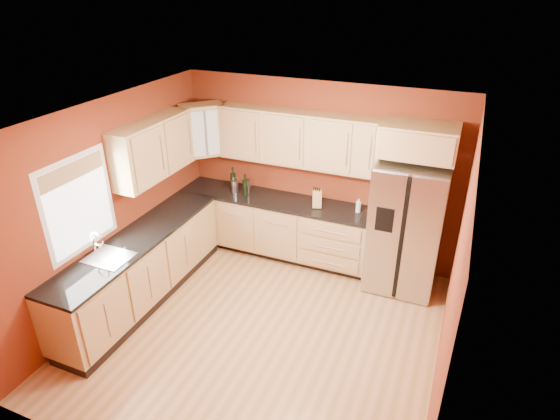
% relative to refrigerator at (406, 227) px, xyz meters
% --- Properties ---
extents(floor, '(4.00, 4.00, 0.00)m').
position_rel_refrigerator_xyz_m(floor, '(-1.35, -1.62, -0.89)').
color(floor, olive).
rests_on(floor, ground).
extents(ceiling, '(4.00, 4.00, 0.00)m').
position_rel_refrigerator_xyz_m(ceiling, '(-1.35, -1.62, 1.71)').
color(ceiling, silver).
rests_on(ceiling, wall_back).
extents(wall_back, '(4.00, 0.04, 2.60)m').
position_rel_refrigerator_xyz_m(wall_back, '(-1.35, 0.38, 0.41)').
color(wall_back, maroon).
rests_on(wall_back, floor).
extents(wall_front, '(4.00, 0.04, 2.60)m').
position_rel_refrigerator_xyz_m(wall_front, '(-1.35, -3.62, 0.41)').
color(wall_front, maroon).
rests_on(wall_front, floor).
extents(wall_left, '(0.04, 4.00, 2.60)m').
position_rel_refrigerator_xyz_m(wall_left, '(-3.35, -1.62, 0.41)').
color(wall_left, maroon).
rests_on(wall_left, floor).
extents(wall_right, '(0.04, 4.00, 2.60)m').
position_rel_refrigerator_xyz_m(wall_right, '(0.65, -1.62, 0.41)').
color(wall_right, maroon).
rests_on(wall_right, floor).
extents(base_cabinets_back, '(2.90, 0.60, 0.88)m').
position_rel_refrigerator_xyz_m(base_cabinets_back, '(-1.90, 0.07, -0.45)').
color(base_cabinets_back, '#A58B50').
rests_on(base_cabinets_back, floor).
extents(base_cabinets_left, '(0.60, 2.80, 0.88)m').
position_rel_refrigerator_xyz_m(base_cabinets_left, '(-3.05, -1.62, -0.45)').
color(base_cabinets_left, '#A58B50').
rests_on(base_cabinets_left, floor).
extents(countertop_back, '(2.90, 0.62, 0.04)m').
position_rel_refrigerator_xyz_m(countertop_back, '(-1.90, 0.06, 0.01)').
color(countertop_back, black).
rests_on(countertop_back, base_cabinets_back).
extents(countertop_left, '(0.62, 2.80, 0.04)m').
position_rel_refrigerator_xyz_m(countertop_left, '(-3.04, -1.62, 0.01)').
color(countertop_left, black).
rests_on(countertop_left, base_cabinets_left).
extents(upper_cabinets_back, '(2.30, 0.33, 0.75)m').
position_rel_refrigerator_xyz_m(upper_cabinets_back, '(-1.60, 0.21, 0.94)').
color(upper_cabinets_back, '#A58B50').
rests_on(upper_cabinets_back, wall_back).
extents(upper_cabinets_left, '(0.33, 1.35, 0.75)m').
position_rel_refrigerator_xyz_m(upper_cabinets_left, '(-3.19, -0.90, 0.94)').
color(upper_cabinets_left, '#A58B50').
rests_on(upper_cabinets_left, wall_left).
extents(corner_upper_cabinet, '(0.67, 0.67, 0.75)m').
position_rel_refrigerator_xyz_m(corner_upper_cabinet, '(-3.02, 0.04, 0.94)').
color(corner_upper_cabinet, '#A58B50').
rests_on(corner_upper_cabinet, wall_back).
extents(over_fridge_cabinet, '(0.92, 0.60, 0.40)m').
position_rel_refrigerator_xyz_m(over_fridge_cabinet, '(0.00, 0.07, 1.16)').
color(over_fridge_cabinet, '#A58B50').
rests_on(over_fridge_cabinet, wall_back).
extents(refrigerator, '(0.90, 0.75, 1.78)m').
position_rel_refrigerator_xyz_m(refrigerator, '(0.00, 0.00, 0.00)').
color(refrigerator, silver).
rests_on(refrigerator, floor).
extents(window, '(0.03, 0.90, 1.00)m').
position_rel_refrigerator_xyz_m(window, '(-3.33, -2.12, 0.66)').
color(window, white).
rests_on(window, wall_left).
extents(sink_faucet, '(0.50, 0.42, 0.30)m').
position_rel_refrigerator_xyz_m(sink_faucet, '(-3.04, -2.12, 0.18)').
color(sink_faucet, white).
rests_on(sink_faucet, countertop_left).
extents(canister_left, '(0.13, 0.13, 0.18)m').
position_rel_refrigerator_xyz_m(canister_left, '(-2.54, 0.06, 0.12)').
color(canister_left, silver).
rests_on(canister_left, countertop_back).
extents(canister_right, '(0.15, 0.15, 0.20)m').
position_rel_refrigerator_xyz_m(canister_right, '(-2.37, 0.11, 0.13)').
color(canister_right, silver).
rests_on(canister_right, countertop_back).
extents(wine_bottle_a, '(0.09, 0.09, 0.36)m').
position_rel_refrigerator_xyz_m(wine_bottle_a, '(-2.59, 0.11, 0.21)').
color(wine_bottle_a, black).
rests_on(wine_bottle_a, countertop_back).
extents(wine_bottle_b, '(0.10, 0.10, 0.34)m').
position_rel_refrigerator_xyz_m(wine_bottle_b, '(-2.33, -0.01, 0.20)').
color(wine_bottle_b, black).
rests_on(wine_bottle_b, countertop_back).
extents(knife_block, '(0.15, 0.15, 0.25)m').
position_rel_refrigerator_xyz_m(knife_block, '(-1.25, 0.05, 0.15)').
color(knife_block, tan).
rests_on(knife_block, countertop_back).
extents(soap_dispenser, '(0.08, 0.08, 0.20)m').
position_rel_refrigerator_xyz_m(soap_dispenser, '(-0.68, 0.12, 0.13)').
color(soap_dispenser, white).
rests_on(soap_dispenser, countertop_back).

